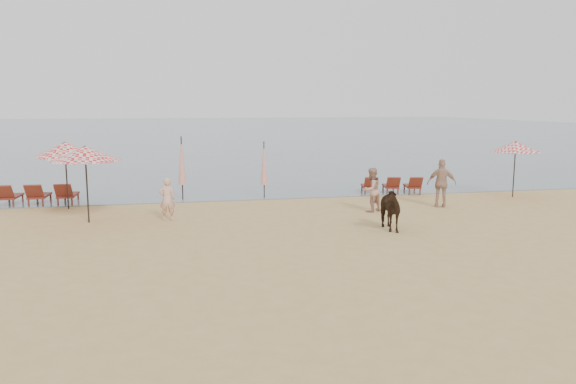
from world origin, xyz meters
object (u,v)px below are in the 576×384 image
Objects in this scene: beachgoer_left at (167,199)px; lounger_cluster_left at (38,195)px; umbrella_closed_right at (264,163)px; umbrella_open_left_b at (65,149)px; beachgoer_right_b at (442,183)px; umbrella_open_left_a at (85,154)px; beachgoer_right_a at (371,190)px; umbrella_closed_left at (182,161)px; lounger_cluster_right at (391,185)px; cow at (386,208)px; umbrella_open_right at (516,147)px.

lounger_cluster_left is at bearing -42.42° from beachgoer_left.
beachgoer_left is at bearing -135.83° from umbrella_closed_right.
umbrella_open_left_b is 14.20m from beachgoer_right_b.
umbrella_closed_right reaches higher than beachgoer_left.
lounger_cluster_left is 1.10× the size of umbrella_open_left_a.
beachgoer_right_a is (10.97, -2.84, -1.46)m from umbrella_open_left_b.
umbrella_open_left_b reaches higher than beachgoer_right_a.
beachgoer_right_a is at bearing -48.44° from umbrella_closed_right.
umbrella_closed_right is (3.36, -0.27, -0.15)m from umbrella_closed_left.
lounger_cluster_right is 7.30m from cow.
umbrella_closed_left is at bearing 178.70° from umbrella_open_right.
lounger_cluster_left is at bearing -44.40° from beachgoer_right_a.
lounger_cluster_left is at bearing 107.34° from umbrella_open_left_a.
umbrella_closed_left is (5.55, 0.13, 1.19)m from lounger_cluster_left.
lounger_cluster_right is at bearing -55.74° from beachgoer_right_b.
umbrella_closed_left is at bearing 2.89° from beachgoer_right_b.
umbrella_closed_left reaches higher than cow.
umbrella_closed_right is at bearing 113.17° from cow.
umbrella_open_left_a is at bearing -128.86° from umbrella_closed_left.
umbrella_closed_left is 1.78× the size of beachgoer_left.
umbrella_closed_left is 1.62× the size of cow.
lounger_cluster_left is 1.93× the size of beachgoer_left.
umbrella_open_left_b is at bearing -41.19° from beachgoer_right_a.
beachgoer_left is 0.80× the size of beachgoer_right_b.
umbrella_open_right reaches higher than lounger_cluster_right.
beachgoer_left is (-0.60, -4.12, -0.87)m from umbrella_closed_left.
beachgoer_right_a is 0.88× the size of beachgoer_right_b.
beachgoer_left is at bearing -36.42° from lounger_cluster_left.
umbrella_open_left_b is 1.10× the size of umbrella_open_right.
cow reaches higher than lounger_cluster_left.
umbrella_open_right is 7.40m from beachgoer_right_a.
umbrella_open_left_a is at bearing -7.53° from beachgoer_left.
umbrella_closed_right is 5.08m from beachgoer_right_a.
umbrella_open_left_b is (1.28, -1.08, 1.84)m from lounger_cluster_left.
umbrella_open_left_b is at bearing 151.78° from cow.
umbrella_closed_right is at bearing -75.13° from beachgoer_right_a.
umbrella_open_right is 1.61× the size of beachgoer_left.
beachgoer_right_b is at bearing -10.85° from lounger_cluster_left.
umbrella_closed_left is at bearing 175.41° from umbrella_closed_right.
beachgoer_right_a is (0.59, 2.94, 0.13)m from cow.
cow is 7.30m from beachgoer_left.
lounger_cluster_right is at bearing -161.78° from beachgoer_left.
beachgoer_right_a is at bearing -157.47° from umbrella_open_right.
beachgoer_right_a is (6.71, -4.04, -0.80)m from umbrella_closed_left.
lounger_cluster_left is at bearing -168.68° from lounger_cluster_right.
umbrella_open_left_b is 1.42× the size of beachgoer_right_b.
beachgoer_left is 10.25m from beachgoer_right_b.
beachgoer_right_b is (15.19, -3.60, 0.50)m from lounger_cluster_left.
lounger_cluster_right is 4.43m from beachgoer_right_a.
umbrella_closed_right is (6.54, 3.67, -0.84)m from umbrella_open_left_a.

